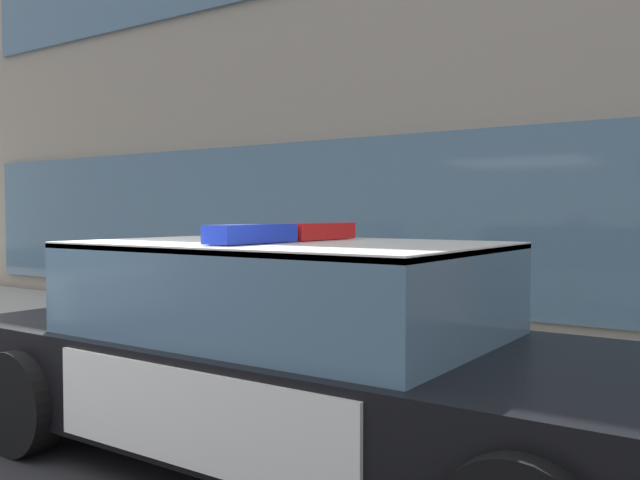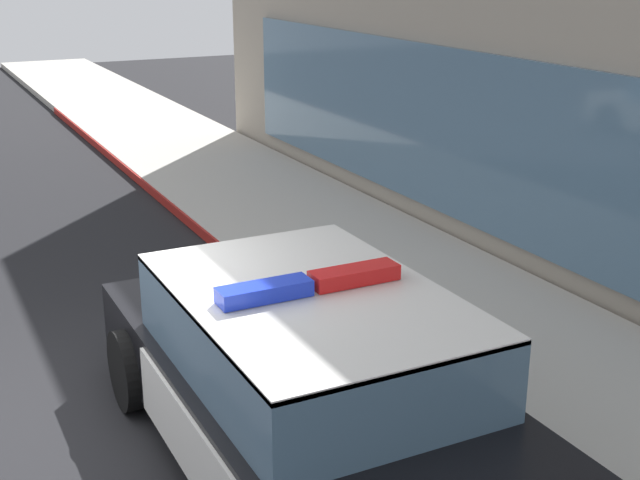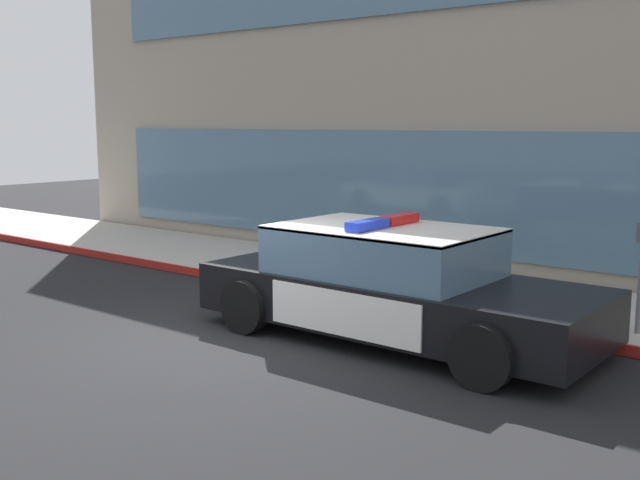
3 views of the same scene
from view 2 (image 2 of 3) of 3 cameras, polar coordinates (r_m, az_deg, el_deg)
name	(u,v)px [view 2 (image 2 of 3)]	position (r m, az deg, el deg)	size (l,w,h in m)	color
ground	(63,423)	(7.35, -16.75, -11.59)	(48.00, 48.00, 0.00)	black
sidewalk	(466,324)	(8.72, 9.71, -5.51)	(48.00, 2.74, 0.15)	#B2ADA3
curb_red_paint	(344,351)	(8.04, 1.63, -7.40)	(28.80, 0.04, 0.14)	maroon
police_cruiser	(320,391)	(6.10, -0.03, -9.98)	(4.96, 2.14, 1.49)	black
fire_hydrant	(364,281)	(8.53, 2.95, -2.72)	(0.34, 0.39, 0.73)	silver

